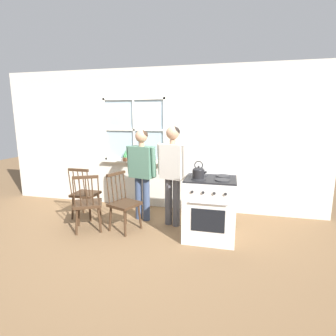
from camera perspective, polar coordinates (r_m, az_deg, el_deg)
name	(u,v)px	position (r m, az deg, el deg)	size (l,w,h in m)	color
ground_plane	(130,235)	(4.19, -8.18, -14.33)	(16.00, 16.00, 0.00)	brown
wall_back	(157,141)	(5.12, -2.51, 5.97)	(6.40, 0.16, 2.70)	silver
chair_by_window	(88,204)	(4.37, -17.05, -7.54)	(0.55, 0.54, 0.93)	#3D2819
chair_near_wall	(124,204)	(4.26, -9.62, -7.69)	(0.53, 0.54, 0.93)	#3D2819
chair_center_cluster	(85,194)	(4.92, -17.65, -5.48)	(0.43, 0.42, 0.93)	#3D2819
person_elderly_left	(142,166)	(4.50, -5.71, 0.40)	(0.58, 0.31, 1.57)	#384766
person_teen_center	(173,166)	(4.23, 1.00, 0.40)	(0.54, 0.31, 1.65)	#4C4C51
stove	(210,207)	(3.96, 9.11, -8.47)	(0.74, 0.68, 1.08)	white
kettle	(198,172)	(3.70, 6.66, -0.93)	(0.21, 0.17, 0.25)	black
potted_plant	(126,157)	(5.28, -9.22, 2.41)	(0.12, 0.11, 0.24)	#935B3D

